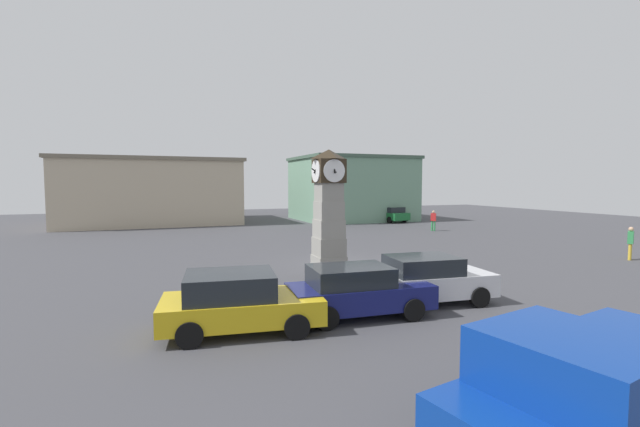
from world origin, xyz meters
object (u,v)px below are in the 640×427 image
bollard_mid_row (388,275)px  car_far_lot (389,214)px  bollard_far_row (361,279)px  bollard_end_row (329,283)px  car_navy_sedan (238,301)px  car_near_tower (357,291)px  pedestrian_near_bench (631,241)px  car_by_building (428,279)px  clock_tower (329,213)px  pickup_truck (603,386)px  pedestrian_crossing_lot (433,219)px  bollard_near_tower (411,268)px

bollard_mid_row → car_far_lot: bearing=60.0°
bollard_far_row → bollard_end_row: (-1.39, -0.44, 0.07)m
car_navy_sedan → car_near_tower: 3.39m
car_near_tower → pedestrian_near_bench: (16.65, 3.36, 0.19)m
bollard_end_row → car_by_building: (2.76, -1.64, 0.25)m
bollard_mid_row → pedestrian_near_bench: 14.10m
bollard_end_row → clock_tower: bearing=68.2°
clock_tower → bollard_mid_row: size_ratio=5.75×
bollard_end_row → car_navy_sedan: bearing=-148.2°
car_navy_sedan → pedestrian_near_bench: pedestrian_near_bench is taller
car_by_building → pickup_truck: size_ratio=0.72×
car_by_building → pedestrian_crossing_lot: size_ratio=2.47×
clock_tower → bollard_end_row: (-1.45, -3.62, -2.06)m
car_navy_sedan → pedestrian_crossing_lot: pedestrian_crossing_lot is taller
pickup_truck → bollard_far_row: bearing=85.5°
pickup_truck → pedestrian_near_bench: bearing=32.3°
car_by_building → pedestrian_crossing_lot: pedestrian_crossing_lot is taller
car_navy_sedan → pedestrian_near_bench: bearing=9.5°
bollard_far_row → pedestrian_near_bench: pedestrian_near_bench is taller
car_by_building → pedestrian_near_bench: 14.22m
bollard_end_row → pickup_truck: size_ratio=0.18×
bollard_near_tower → bollard_mid_row: 1.43m
bollard_near_tower → pedestrian_crossing_lot: 18.37m
pickup_truck → car_navy_sedan: bearing=120.7°
bollard_near_tower → bollard_far_row: (-2.54, -0.75, -0.08)m
bollard_far_row → bollard_end_row: bearing=-162.4°
car_by_building → pedestrian_crossing_lot: (12.53, 17.25, 0.16)m
car_by_building → bollard_near_tower: bearing=67.7°
bollard_end_row → car_near_tower: car_near_tower is taller
car_near_tower → bollard_near_tower: bearing=40.1°
bollard_near_tower → bollard_mid_row: size_ratio=1.16×
clock_tower → car_by_building: 5.72m
bollard_end_row → car_by_building: car_by_building is taller
bollard_mid_row → pedestrian_near_bench: pedestrian_near_bench is taller
car_far_lot → pickup_truck: 36.22m
car_far_lot → pedestrian_crossing_lot: 8.35m
car_navy_sedan → bollard_near_tower: bearing=24.2°
clock_tower → bollard_end_row: size_ratio=5.08×
bollard_near_tower → car_near_tower: size_ratio=0.25×
clock_tower → car_far_lot: 25.07m
car_navy_sedan → pickup_truck: 7.89m
bollard_mid_row → car_by_building: size_ratio=0.22×
bollard_far_row → car_by_building: bearing=-56.5°
bollard_near_tower → car_navy_sedan: 7.99m
pedestrian_near_bench → bollard_mid_row: bearing=-177.5°
car_by_building → pedestrian_near_bench: pedestrian_near_bench is taller
bollard_end_row → pedestrian_crossing_lot: pedestrian_crossing_lot is taller
bollard_far_row → car_navy_sedan: (-4.75, -2.53, 0.33)m
bollard_end_row → car_far_lot: size_ratio=0.23×
car_navy_sedan → clock_tower: bearing=49.8°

